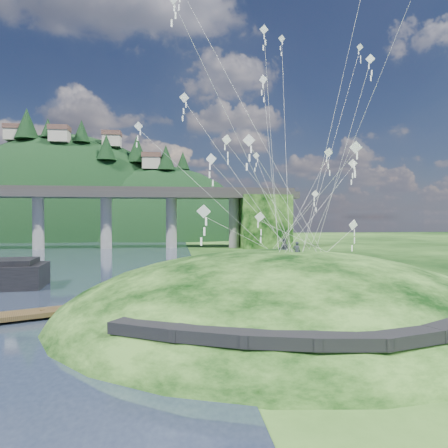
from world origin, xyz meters
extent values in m
plane|color=black|center=(0.00, 0.00, 0.00)|extent=(320.00, 320.00, 0.00)
ellipsoid|color=black|center=(8.00, 2.00, -1.50)|extent=(36.00, 32.00, 13.00)
cube|color=black|center=(-1.50, -8.00, 2.03)|extent=(4.32, 3.62, 0.71)
cube|color=black|center=(1.50, -9.65, 2.09)|extent=(4.10, 2.97, 0.61)
cube|color=black|center=(4.50, -10.65, 2.08)|extent=(3.85, 2.37, 0.62)
cube|color=black|center=(7.50, -11.10, 2.04)|extent=(3.62, 1.83, 0.66)
cube|color=black|center=(10.50, -10.90, 2.05)|extent=(3.82, 2.27, 0.68)
cylinder|color=gray|center=(-32.00, 70.00, 6.50)|extent=(2.60, 2.60, 13.00)
cylinder|color=gray|center=(-16.50, 70.00, 6.50)|extent=(2.60, 2.60, 13.00)
cylinder|color=gray|center=(-1.00, 70.00, 6.50)|extent=(2.60, 2.60, 13.00)
cylinder|color=gray|center=(14.50, 70.00, 6.50)|extent=(2.60, 2.60, 13.00)
cube|color=black|center=(22.00, 70.00, 6.50)|extent=(12.00, 11.00, 13.00)
ellipsoid|color=black|center=(-40.00, 126.00, -6.00)|extent=(96.00, 68.00, 88.00)
ellipsoid|color=black|center=(-5.00, 118.00, -10.00)|extent=(76.00, 56.00, 72.00)
cone|color=black|center=(-49.87, 114.63, 39.23)|extent=(8.01, 8.01, 10.54)
cone|color=black|center=(-42.87, 114.06, 37.88)|extent=(4.97, 4.97, 6.54)
cone|color=black|center=(-31.40, 112.04, 36.68)|extent=(5.83, 5.83, 7.67)
cone|color=black|center=(-22.45, 107.08, 30.58)|extent=(6.47, 6.47, 8.51)
cone|color=black|center=(-13.22, 113.99, 31.23)|extent=(7.13, 7.13, 9.38)
cone|color=black|center=(-3.12, 109.03, 27.87)|extent=(6.56, 6.56, 8.63)
cone|color=black|center=(2.77, 114.63, 27.68)|extent=(4.88, 4.88, 6.42)
cube|color=#BCB2A1|center=(-55.00, 118.00, 35.99)|extent=(6.00, 5.00, 4.00)
cube|color=brown|center=(-55.00, 118.00, 38.69)|extent=(6.40, 5.40, 1.60)
cube|color=#BCB2A1|center=(-38.00, 110.00, 34.28)|extent=(6.00, 5.00, 4.00)
cube|color=brown|center=(-38.00, 110.00, 36.98)|extent=(6.40, 5.40, 1.60)
cube|color=#BCB2A1|center=(-22.00, 116.00, 34.18)|extent=(6.00, 5.00, 4.00)
cube|color=brown|center=(-22.00, 116.00, 36.88)|extent=(6.40, 5.40, 1.60)
cube|color=#BCB2A1|center=(-8.00, 110.00, 25.88)|extent=(6.00, 5.00, 4.00)
cube|color=brown|center=(-8.00, 110.00, 28.58)|extent=(6.40, 5.40, 1.60)
cube|color=black|center=(-18.13, 16.77, 2.81)|extent=(6.27, 5.40, 0.58)
cube|color=#3B2C18|center=(-7.45, 4.16, 0.44)|extent=(13.31, 7.33, 0.34)
cylinder|color=#3B2C18|center=(-10.13, 3.01, 0.19)|extent=(0.29, 0.29, 0.97)
cylinder|color=#3B2C18|center=(-7.45, 4.16, 0.19)|extent=(0.29, 0.29, 0.97)
cylinder|color=#3B2C18|center=(-4.78, 5.31, 0.19)|extent=(0.29, 0.29, 0.97)
cylinder|color=#3B2C18|center=(-2.11, 6.46, 0.19)|extent=(0.29, 0.29, 0.97)
imported|color=#282D36|center=(8.94, 1.05, 5.76)|extent=(0.63, 0.49, 1.55)
imported|color=#282D36|center=(8.59, 3.38, 5.87)|extent=(1.04, 0.92, 1.79)
cube|color=white|center=(0.57, 5.42, 17.59)|extent=(0.82, 0.26, 0.80)
cube|color=white|center=(0.57, 5.42, 17.01)|extent=(0.11, 0.06, 0.48)
cube|color=white|center=(0.57, 5.42, 16.42)|extent=(0.11, 0.06, 0.48)
cube|color=white|center=(0.57, 5.42, 15.84)|extent=(0.11, 0.06, 0.48)
cube|color=white|center=(7.51, 6.28, 19.68)|extent=(0.64, 0.54, 0.77)
cube|color=white|center=(7.51, 6.28, 19.11)|extent=(0.10, 0.06, 0.46)
cube|color=white|center=(7.51, 6.28, 18.54)|extent=(0.10, 0.06, 0.46)
cube|color=white|center=(7.51, 6.28, 17.98)|extent=(0.10, 0.06, 0.46)
cube|color=white|center=(10.64, 11.71, 25.82)|extent=(0.71, 0.25, 0.69)
cube|color=white|center=(10.64, 11.71, 25.32)|extent=(0.09, 0.04, 0.41)
cube|color=white|center=(10.64, 11.71, 24.81)|extent=(0.09, 0.04, 0.41)
cube|color=white|center=(10.64, 11.71, 24.31)|extent=(0.09, 0.04, 0.41)
cube|color=white|center=(3.57, 0.94, 13.29)|extent=(0.73, 0.26, 0.74)
cube|color=white|center=(3.57, 0.94, 12.76)|extent=(0.09, 0.07, 0.44)
cube|color=white|center=(3.57, 0.94, 12.22)|extent=(0.09, 0.07, 0.44)
cube|color=white|center=(3.57, 0.94, 11.69)|extent=(0.09, 0.07, 0.44)
cube|color=white|center=(5.65, -0.92, 7.60)|extent=(0.74, 0.25, 0.73)
cube|color=white|center=(5.65, -0.92, 7.07)|extent=(0.09, 0.07, 0.44)
cube|color=white|center=(5.65, -0.92, 6.54)|extent=(0.09, 0.07, 0.44)
cube|color=white|center=(5.65, -0.92, 6.01)|extent=(0.09, 0.07, 0.44)
cube|color=white|center=(12.65, 4.13, 13.05)|extent=(0.80, 0.29, 0.78)
cube|color=white|center=(12.65, 4.13, 12.48)|extent=(0.10, 0.07, 0.47)
cube|color=white|center=(12.65, 4.13, 11.91)|extent=(0.10, 0.07, 0.47)
cube|color=white|center=(12.65, 4.13, 11.33)|extent=(0.10, 0.07, 0.47)
cube|color=white|center=(13.72, -0.94, 18.95)|extent=(0.66, 0.21, 0.67)
cube|color=white|center=(13.72, -0.94, 18.47)|extent=(0.09, 0.03, 0.39)
cube|color=white|center=(13.72, -0.94, 18.00)|extent=(0.09, 0.03, 0.39)
cube|color=white|center=(13.72, -0.94, 17.52)|extent=(0.09, 0.03, 0.39)
cube|color=white|center=(13.62, 9.96, 9.90)|extent=(0.73, 0.16, 0.72)
cube|color=white|center=(13.62, 9.96, 9.38)|extent=(0.09, 0.03, 0.42)
cube|color=white|center=(13.62, 9.96, 8.87)|extent=(0.09, 0.03, 0.42)
cube|color=white|center=(13.62, 9.96, 8.36)|extent=(0.09, 0.03, 0.42)
cube|color=white|center=(-0.30, -5.45, 19.43)|extent=(0.09, 0.04, 0.41)
cube|color=white|center=(-0.30, -5.45, 18.92)|extent=(0.09, 0.04, 0.41)
cube|color=white|center=(-0.30, -5.45, 18.42)|extent=(0.09, 0.04, 0.41)
cube|color=white|center=(17.98, 9.52, 24.41)|extent=(0.66, 0.24, 0.64)
cube|color=white|center=(17.98, 9.52, 23.94)|extent=(0.09, 0.03, 0.38)
cube|color=white|center=(17.98, 9.52, 23.47)|extent=(0.09, 0.03, 0.38)
cube|color=white|center=(17.98, 9.52, 23.00)|extent=(0.09, 0.03, 0.38)
cube|color=white|center=(13.20, 0.55, 7.01)|extent=(0.80, 0.29, 0.81)
cube|color=white|center=(13.20, 0.55, 6.42)|extent=(0.10, 0.08, 0.48)
cube|color=white|center=(13.20, 0.55, 5.84)|extent=(0.10, 0.08, 0.48)
cube|color=white|center=(13.20, 0.55, 5.25)|extent=(0.10, 0.08, 0.48)
cube|color=white|center=(14.49, 3.47, 12.07)|extent=(0.70, 0.31, 0.73)
cube|color=white|center=(14.49, 3.47, 11.55)|extent=(0.10, 0.04, 0.43)
cube|color=white|center=(14.49, 3.47, 11.03)|extent=(0.10, 0.04, 0.43)
cube|color=white|center=(14.49, 3.47, 10.51)|extent=(0.10, 0.04, 0.43)
cube|color=white|center=(4.30, -4.01, 12.33)|extent=(0.76, 0.25, 0.77)
cube|color=white|center=(4.30, -4.01, 11.78)|extent=(0.10, 0.03, 0.45)
cube|color=white|center=(4.30, -4.01, 11.23)|extent=(0.10, 0.03, 0.45)
cube|color=white|center=(4.30, -4.01, 10.68)|extent=(0.10, 0.03, 0.45)
cube|color=white|center=(-2.99, 3.12, 14.59)|extent=(0.68, 0.23, 0.66)
cube|color=white|center=(-2.99, 3.12, 14.11)|extent=(0.09, 0.03, 0.39)
cube|color=white|center=(-2.99, 3.12, 13.63)|extent=(0.09, 0.03, 0.39)
cube|color=white|center=(-2.99, 3.12, 13.15)|extent=(0.09, 0.03, 0.39)
cube|color=white|center=(7.93, 11.36, 13.80)|extent=(0.66, 0.19, 0.65)
cube|color=white|center=(7.93, 11.36, 13.33)|extent=(0.09, 0.03, 0.38)
cube|color=white|center=(7.93, 11.36, 12.86)|extent=(0.09, 0.03, 0.38)
cube|color=white|center=(7.93, 11.36, 12.39)|extent=(0.09, 0.03, 0.38)
cube|color=white|center=(2.12, -2.38, 11.38)|extent=(0.67, 0.35, 0.72)
cube|color=white|center=(2.12, -2.38, 10.86)|extent=(0.10, 0.04, 0.42)
cube|color=white|center=(2.12, -2.38, 10.35)|extent=(0.10, 0.04, 0.42)
cube|color=white|center=(2.12, -2.38, 9.83)|extent=(0.10, 0.04, 0.42)
cube|color=white|center=(1.43, -5.10, 7.93)|extent=(0.82, 0.29, 0.80)
cube|color=white|center=(1.43, -5.10, 7.35)|extent=(0.11, 0.03, 0.48)
cube|color=white|center=(1.43, -5.10, 6.77)|extent=(0.11, 0.03, 0.48)
cube|color=white|center=(1.43, -5.10, 6.19)|extent=(0.11, 0.03, 0.48)
cube|color=white|center=(11.91, -2.52, 12.31)|extent=(0.80, 0.34, 0.81)
cube|color=white|center=(11.91, -2.52, 11.72)|extent=(0.11, 0.03, 0.49)
cube|color=white|center=(11.91, -2.52, 11.12)|extent=(0.11, 0.03, 0.49)
cube|color=white|center=(11.91, -2.52, 10.53)|extent=(0.11, 0.03, 0.49)
cube|color=white|center=(0.25, 3.17, 24.43)|extent=(0.10, 0.08, 0.48)
cube|color=white|center=(0.25, 3.17, 23.83)|extent=(0.10, 0.08, 0.48)
cube|color=white|center=(7.32, 5.22, 23.53)|extent=(0.76, 0.23, 0.75)
cube|color=white|center=(7.32, 5.22, 22.99)|extent=(0.10, 0.04, 0.44)
cube|color=white|center=(7.32, 5.22, 22.46)|extent=(0.10, 0.04, 0.44)
cube|color=white|center=(7.32, 5.22, 21.92)|extent=(0.10, 0.04, 0.44)
camera|label=1|loc=(-0.26, -28.20, 7.60)|focal=32.00mm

